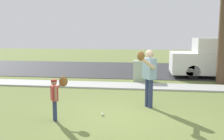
{
  "coord_description": "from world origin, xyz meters",
  "views": [
    {
      "loc": [
        0.58,
        -6.55,
        2.13
      ],
      "look_at": [
        -0.5,
        1.24,
        1.0
      ],
      "focal_mm": 41.32,
      "sensor_mm": 36.0,
      "label": 1
    }
  ],
  "objects": [
    {
      "name": "utility_cabinet",
      "position": [
        0.32,
        4.82,
        0.46
      ],
      "size": [
        0.7,
        0.73,
        0.93
      ],
      "primitive_type": "cube",
      "color": "#9EB293",
      "rests_on": "ground"
    },
    {
      "name": "ground_plane",
      "position": [
        0.0,
        3.5,
        0.0
      ],
      "size": [
        48.0,
        48.0,
        0.0
      ],
      "primitive_type": "plane",
      "color": "olive"
    },
    {
      "name": "person_adult",
      "position": [
        0.61,
        0.75,
        1.02
      ],
      "size": [
        0.57,
        0.83,
        1.66
      ],
      "rotation": [
        0.0,
        0.0,
        -2.56
      ],
      "color": "navy",
      "rests_on": "ground"
    },
    {
      "name": "parked_van_white",
      "position": [
        4.21,
        6.46,
        0.9
      ],
      "size": [
        5.0,
        1.95,
        1.88
      ],
      "rotation": [
        0.0,
        0.0,
        3.14
      ],
      "color": "silver",
      "rests_on": "road_surface"
    },
    {
      "name": "road_surface",
      "position": [
        0.0,
        8.6,
        0.01
      ],
      "size": [
        36.0,
        6.8,
        0.02
      ],
      "primitive_type": "cube",
      "color": "#2D2D30",
      "rests_on": "ground"
    },
    {
      "name": "sidewalk_strip",
      "position": [
        0.0,
        3.6,
        0.03
      ],
      "size": [
        36.0,
        1.2,
        0.06
      ],
      "primitive_type": "cube",
      "color": "#B2B2AD",
      "rests_on": "ground"
    },
    {
      "name": "baseball",
      "position": [
        -0.55,
        -0.18,
        0.04
      ],
      "size": [
        0.07,
        0.07,
        0.07
      ],
      "primitive_type": "sphere",
      "color": "white",
      "rests_on": "ground"
    },
    {
      "name": "person_child",
      "position": [
        -1.6,
        -0.64,
        0.69
      ],
      "size": [
        0.4,
        0.55,
        1.06
      ],
      "rotation": [
        0.0,
        0.0,
        0.59
      ],
      "color": "navy",
      "rests_on": "ground"
    }
  ]
}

